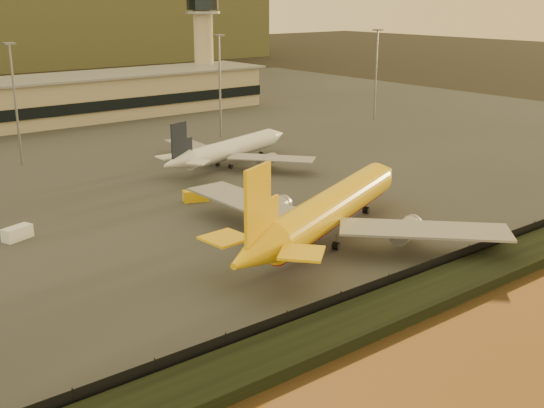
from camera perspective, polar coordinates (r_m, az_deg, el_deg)
The scene contains 10 objects.
ground at distance 91.93m, azimuth 2.78°, elevation -5.17°, with size 900.00×900.00×0.00m, color black.
embankment at distance 80.80m, azimuth 10.85°, elevation -8.19°, with size 320.00×7.00×1.40m, color black.
tarmac at distance 171.93m, azimuth -18.67°, elevation 4.54°, with size 320.00×220.00×0.20m, color #2D2D2D.
perimeter_fence at distance 82.93m, azimuth 8.77°, elevation -6.94°, with size 300.00×0.05×2.20m, color black.
control_tower at distance 232.50m, azimuth -5.75°, elevation 13.76°, with size 11.20×11.20×35.50m.
apron_light_masts at distance 157.15m, azimuth -11.42°, elevation 9.78°, with size 152.20×12.20×25.40m.
dhl_cargo_jet at distance 99.09m, azimuth 4.86°, elevation -0.51°, with size 50.84×48.12×15.86m.
white_narrowbody_jet at distance 144.25m, azimuth -3.52°, elevation 4.58°, with size 39.37×37.49×11.54m.
gse_vehicle_yellow at distance 119.85m, azimuth -6.41°, elevation 0.69°, with size 4.37×1.97×1.97m, color yellow.
gse_vehicle_white at distance 107.32m, azimuth -20.53°, elevation -2.29°, with size 4.35×1.96×1.96m, color white.
Camera 1 is at (-56.51, -63.63, 34.77)m, focal length 45.00 mm.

